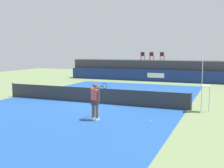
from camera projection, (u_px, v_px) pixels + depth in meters
name	position (u px, v px, depth m)	size (l,w,h in m)	color
ground_plane	(109.00, 96.00, 20.84)	(48.00, 48.00, 0.00)	#6B7F51
court_inner	(91.00, 103.00, 18.08)	(12.00, 22.00, 0.00)	#1C478C
sponsor_wall	(147.00, 76.00, 30.42)	(18.00, 0.22, 1.20)	navy
spectator_platform	(151.00, 70.00, 32.01)	(18.00, 2.80, 2.20)	#38383D
spectator_chair_far_left	(143.00, 56.00, 32.20)	(0.48, 0.48, 0.89)	#561919
spectator_chair_left	(152.00, 56.00, 31.67)	(0.46, 0.46, 0.89)	#561919
spectator_chair_center	(162.00, 56.00, 31.44)	(0.46, 0.46, 0.89)	#561919
umpire_chair	(204.00, 83.00, 15.32)	(0.48, 0.48, 2.76)	white
tennis_net	(91.00, 95.00, 18.02)	(12.40, 0.02, 0.95)	#2D2D2D
net_post_near	(13.00, 90.00, 20.34)	(0.10, 0.10, 1.00)	#4C4C51
net_post_far	(191.00, 102.00, 15.70)	(0.10, 0.10, 1.00)	#4C4C51
tennis_player	(95.00, 100.00, 13.56)	(0.56, 1.24, 1.77)	white
tennis_ball	(151.00, 122.00, 13.15)	(0.07, 0.07, 0.07)	#D8EA33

